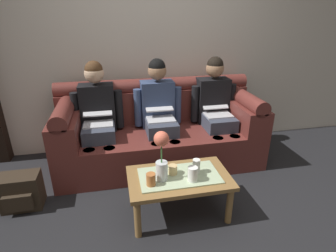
{
  "coord_description": "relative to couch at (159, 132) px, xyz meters",
  "views": [
    {
      "loc": [
        -0.5,
        -1.71,
        1.69
      ],
      "look_at": [
        0.04,
        0.84,
        0.58
      ],
      "focal_mm": 28.73,
      "sensor_mm": 36.0,
      "label": 1
    }
  ],
  "objects": [
    {
      "name": "backpack_left",
      "position": [
        -1.4,
        -0.61,
        -0.2
      ],
      "size": [
        0.35,
        0.26,
        0.34
      ],
      "color": "#2D2319",
      "rests_on": "ground_plane"
    },
    {
      "name": "person_right",
      "position": [
        0.69,
        -0.0,
        0.29
      ],
      "size": [
        0.56,
        0.67,
        1.22
      ],
      "color": "#383D4C",
      "rests_on": "ground_plane"
    },
    {
      "name": "cup_near_right",
      "position": [
        0.15,
        -0.97,
        0.09
      ],
      "size": [
        0.06,
        0.06,
        0.13
      ],
      "primitive_type": "cylinder",
      "color": "white",
      "rests_on": "coffee_table"
    },
    {
      "name": "person_middle",
      "position": [
        -0.0,
        -0.0,
        0.29
      ],
      "size": [
        0.56,
        0.67,
        1.22
      ],
      "color": "#383D4C",
      "rests_on": "ground_plane"
    },
    {
      "name": "back_wall_patterned",
      "position": [
        -0.0,
        0.53,
        1.08
      ],
      "size": [
        6.0,
        0.12,
        2.9
      ],
      "primitive_type": "cube",
      "color": "beige",
      "rests_on": "ground_plane"
    },
    {
      "name": "cup_near_left",
      "position": [
        -0.05,
        -0.94,
        0.07
      ],
      "size": [
        0.08,
        0.08,
        0.08
      ],
      "primitive_type": "cylinder",
      "color": "#DBB77A",
      "rests_on": "coffee_table"
    },
    {
      "name": "cup_far_center",
      "position": [
        -0.26,
        -1.07,
        0.08
      ],
      "size": [
        0.08,
        0.08,
        0.1
      ],
      "primitive_type": "cylinder",
      "color": "#B26633",
      "rests_on": "coffee_table"
    },
    {
      "name": "person_left",
      "position": [
        -0.69,
        -0.0,
        0.29
      ],
      "size": [
        0.56,
        0.67,
        1.22
      ],
      "color": "#383D4C",
      "rests_on": "ground_plane"
    },
    {
      "name": "couch",
      "position": [
        0.0,
        0.0,
        0.0
      ],
      "size": [
        2.32,
        0.88,
        0.96
      ],
      "color": "maroon",
      "rests_on": "ground_plane"
    },
    {
      "name": "flower_vase",
      "position": [
        -0.16,
        -1.01,
        0.27
      ],
      "size": [
        0.12,
        0.12,
        0.44
      ],
      "color": "silver",
      "rests_on": "coffee_table"
    },
    {
      "name": "coffee_table",
      "position": [
        -0.0,
        -0.98,
        -0.04
      ],
      "size": [
        0.88,
        0.53,
        0.4
      ],
      "color": "olive",
      "rests_on": "ground_plane"
    },
    {
      "name": "cup_far_left",
      "position": [
        0.09,
        -1.08,
        0.09
      ],
      "size": [
        0.08,
        0.08,
        0.13
      ],
      "primitive_type": "cylinder",
      "color": "white",
      "rests_on": "coffee_table"
    },
    {
      "name": "ground_plane",
      "position": [
        -0.0,
        -1.17,
        -0.37
      ],
      "size": [
        14.0,
        14.0,
        0.0
      ],
      "primitive_type": "plane",
      "color": "black"
    }
  ]
}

